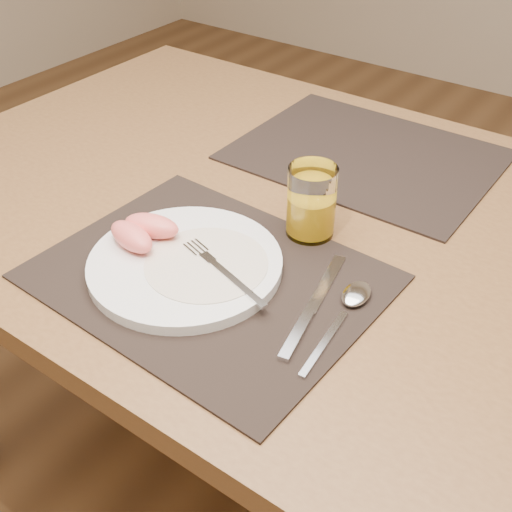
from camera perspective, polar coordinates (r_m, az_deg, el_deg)
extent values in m
plane|color=brown|center=(1.56, 2.92, -19.64)|extent=(5.00, 5.00, 0.00)
cube|color=brown|center=(1.04, 4.16, 3.13)|extent=(1.40, 0.90, 0.04)
cylinder|color=brown|center=(1.81, -6.77, 4.98)|extent=(0.06, 0.06, 0.71)
cube|color=black|center=(0.89, -4.24, -1.83)|extent=(0.46, 0.37, 0.00)
cube|color=black|center=(1.19, 9.71, 8.85)|extent=(0.45, 0.35, 0.00)
cylinder|color=white|center=(0.89, -6.31, -0.71)|extent=(0.27, 0.27, 0.02)
cylinder|color=white|center=(0.88, -4.44, -0.64)|extent=(0.17, 0.17, 0.00)
cube|color=silver|center=(0.84, -1.63, -2.49)|extent=(0.11, 0.04, 0.00)
cube|color=silver|center=(0.89, -4.30, -0.19)|extent=(0.03, 0.02, 0.00)
cube|color=silver|center=(0.91, -5.37, 0.72)|extent=(0.04, 0.03, 0.00)
cube|color=silver|center=(0.87, 6.20, -2.47)|extent=(0.04, 0.13, 0.00)
cube|color=silver|center=(0.79, 3.62, -7.02)|extent=(0.03, 0.09, 0.01)
cube|color=silver|center=(0.79, 6.08, -7.71)|extent=(0.02, 0.13, 0.00)
ellipsoid|color=silver|center=(0.85, 8.91, -3.33)|extent=(0.04, 0.06, 0.01)
cylinder|color=white|center=(0.94, 4.95, 4.85)|extent=(0.07, 0.07, 0.11)
cylinder|color=yellow|center=(0.95, 4.88, 3.74)|extent=(0.06, 0.06, 0.06)
ellipsoid|color=#FA7466|center=(0.92, -11.01, 1.70)|extent=(0.09, 0.05, 0.03)
ellipsoid|color=#FA7466|center=(0.93, -9.26, 2.67)|extent=(0.09, 0.06, 0.03)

